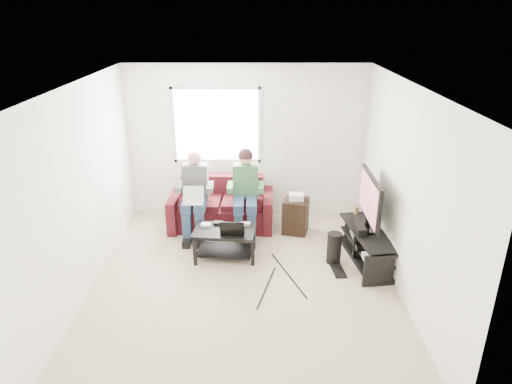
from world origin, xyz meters
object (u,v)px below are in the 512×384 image
at_px(tv_stand, 367,247).
at_px(end_table, 296,215).
at_px(tv, 370,199).
at_px(subwoofer, 334,248).
at_px(coffee_table, 225,237).
at_px(sofa, 222,208).

xyz_separation_m(tv_stand, end_table, (-0.96, 0.90, 0.09)).
height_order(tv, subwoofer, tv).
height_order(coffee_table, tv, tv).
xyz_separation_m(coffee_table, tv_stand, (2.06, -0.09, -0.12)).
height_order(tv, end_table, tv).
height_order(subwoofer, end_table, end_table).
bearing_deg(coffee_table, subwoofer, -5.95).
distance_m(sofa, tv, 2.49).
distance_m(tv, subwoofer, 0.85).
bearing_deg(tv_stand, end_table, 136.75).
relative_size(tv, subwoofer, 2.38).
relative_size(tv_stand, tv, 1.29).
bearing_deg(coffee_table, tv, 0.17).
relative_size(tv_stand, end_table, 2.13).
bearing_deg(sofa, coffee_table, -83.95).
bearing_deg(end_table, coffee_table, -143.57).
relative_size(subwoofer, end_table, 0.69).
xyz_separation_m(tv, end_table, (-0.96, 0.80, -0.62)).
bearing_deg(subwoofer, coffee_table, 174.05).
height_order(coffee_table, end_table, end_table).
height_order(sofa, tv_stand, sofa).
relative_size(coffee_table, end_table, 1.39).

